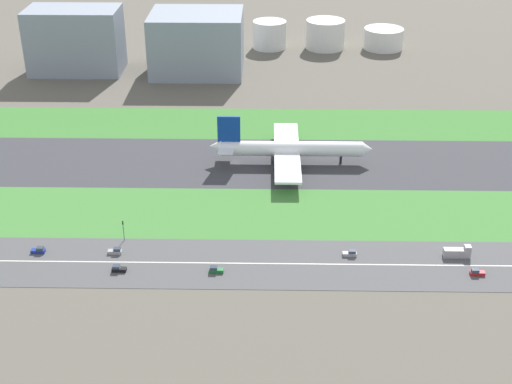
{
  "coord_description": "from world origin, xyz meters",
  "views": [
    {
      "loc": [
        13.16,
        -261.12,
        124.95
      ],
      "look_at": [
        9.1,
        -36.5,
        6.0
      ],
      "focal_mm": 50.57,
      "sensor_mm": 36.0,
      "label": 1
    }
  ],
  "objects": [
    {
      "name": "hangar_building",
      "position": [
        -25.02,
        114.0,
        15.91
      ],
      "size": [
        48.4,
        39.44,
        31.82
      ],
      "primitive_type": "cube",
      "color": "gray",
      "rests_on": "ground_plane"
    },
    {
      "name": "car_0",
      "position": [
        39.59,
        -68.0,
        0.92
      ],
      "size": [
        4.4,
        1.8,
        2.0
      ],
      "color": "#99999E",
      "rests_on": "highway"
    },
    {
      "name": "car_3",
      "position": [
        -2.51,
        -78.0,
        0.92
      ],
      "size": [
        4.4,
        1.8,
        2.0
      ],
      "rotation": [
        0.0,
        0.0,
        3.14
      ],
      "color": "#19662D",
      "rests_on": "highway"
    },
    {
      "name": "airliner",
      "position": [
        21.08,
        0.0,
        6.23
      ],
      "size": [
        65.0,
        56.0,
        19.7
      ],
      "color": "white",
      "rests_on": "runway"
    },
    {
      "name": "highway",
      "position": [
        0.0,
        -73.0,
        0.05
      ],
      "size": [
        280.0,
        28.0,
        0.1
      ],
      "primitive_type": "cube",
      "color": "#4C4C4F",
      "rests_on": "ground_plane"
    },
    {
      "name": "highway_centerline",
      "position": [
        0.0,
        -73.0,
        0.11
      ],
      "size": [
        266.0,
        0.5,
        0.01
      ],
      "primitive_type": "cube",
      "color": "silver",
      "rests_on": "highway"
    },
    {
      "name": "car_1",
      "position": [
        -35.14,
        -68.0,
        0.92
      ],
      "size": [
        4.4,
        1.8,
        2.0
      ],
      "color": "#99999E",
      "rests_on": "highway"
    },
    {
      "name": "fuel_tank_east",
      "position": [
        80.96,
        159.0,
        6.02
      ],
      "size": [
        23.12,
        23.12,
        12.04
      ],
      "primitive_type": "cylinder",
      "color": "silver",
      "rests_on": "ground_plane"
    },
    {
      "name": "car_2",
      "position": [
        77.04,
        -78.0,
        0.92
      ],
      "size": [
        4.4,
        1.8,
        2.0
      ],
      "rotation": [
        0.0,
        0.0,
        3.14
      ],
      "color": "#B2191E",
      "rests_on": "highway"
    },
    {
      "name": "terminal_building",
      "position": [
        -90.0,
        114.0,
        16.94
      ],
      "size": [
        48.66,
        27.38,
        33.87
      ],
      "primitive_type": "cube",
      "color": "gray",
      "rests_on": "ground_plane"
    },
    {
      "name": "runway",
      "position": [
        0.0,
        0.0,
        0.05
      ],
      "size": [
        280.0,
        46.0,
        0.1
      ],
      "primitive_type": "cube",
      "color": "#38383D",
      "rests_on": "ground_plane"
    },
    {
      "name": "car_4",
      "position": [
        -59.79,
        -68.0,
        0.92
      ],
      "size": [
        4.4,
        1.8,
        2.0
      ],
      "color": "navy",
      "rests_on": "highway"
    },
    {
      "name": "truck_2",
      "position": [
        73.46,
        -68.0,
        1.67
      ],
      "size": [
        8.4,
        2.5,
        4.0
      ],
      "color": "#99999E",
      "rests_on": "highway"
    },
    {
      "name": "car_5",
      "position": [
        -32.36,
        -78.0,
        0.92
      ],
      "size": [
        4.4,
        1.8,
        2.0
      ],
      "rotation": [
        0.0,
        0.0,
        3.14
      ],
      "color": "black",
      "rests_on": "highway"
    },
    {
      "name": "grass_median_north",
      "position": [
        0.0,
        41.0,
        0.05
      ],
      "size": [
        280.0,
        36.0,
        0.1
      ],
      "primitive_type": "cube",
      "color": "#3D7A33",
      "rests_on": "ground_plane"
    },
    {
      "name": "fuel_tank_centre",
      "position": [
        46.46,
        159.0,
        8.39
      ],
      "size": [
        22.75,
        22.75,
        16.78
      ],
      "primitive_type": "cylinder",
      "color": "silver",
      "rests_on": "ground_plane"
    },
    {
      "name": "ground_plane",
      "position": [
        0.0,
        0.0,
        0.0
      ],
      "size": [
        800.0,
        800.0,
        0.0
      ],
      "primitive_type": "plane",
      "color": "#5B564C"
    },
    {
      "name": "fuel_tank_west",
      "position": [
        13.58,
        159.0,
        8.03
      ],
      "size": [
        19.75,
        19.75,
        16.05
      ],
      "primitive_type": "cylinder",
      "color": "silver",
      "rests_on": "ground_plane"
    },
    {
      "name": "grass_median_south",
      "position": [
        0.0,
        -41.0,
        0.05
      ],
      "size": [
        280.0,
        36.0,
        0.1
      ],
      "primitive_type": "cube",
      "color": "#427F38",
      "rests_on": "ground_plane"
    },
    {
      "name": "traffic_light",
      "position": [
        -33.8,
        -60.01,
        4.29
      ],
      "size": [
        0.36,
        0.5,
        7.2
      ],
      "color": "#4C4C51",
      "rests_on": "highway"
    }
  ]
}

